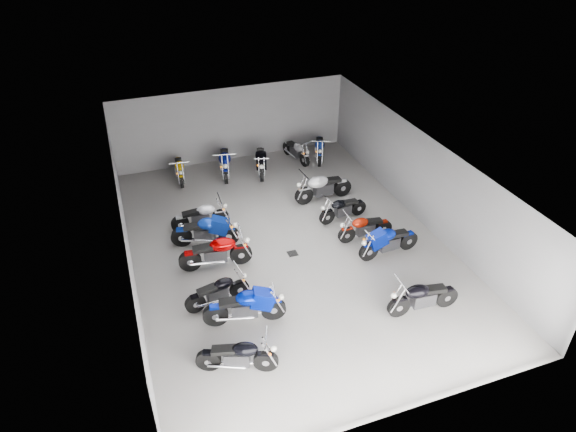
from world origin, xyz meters
name	(u,v)px	position (x,y,z in m)	size (l,w,h in m)	color
ground	(287,245)	(0.00, 0.00, 0.00)	(14.00, 14.00, 0.00)	gray
wall_back	(232,124)	(0.00, 7.00, 1.60)	(10.00, 0.10, 3.20)	slate
wall_left	(126,235)	(-5.00, 0.00, 1.60)	(0.10, 14.00, 3.20)	slate
wall_right	(423,179)	(5.00, 0.00, 1.60)	(0.10, 14.00, 3.20)	slate
ceiling	(287,159)	(0.00, 0.00, 3.22)	(10.00, 14.00, 0.04)	black
drain_grate	(292,253)	(0.00, -0.50, 0.01)	(0.32, 0.32, 0.01)	black
motorcycle_left_a	(238,356)	(-2.92, -4.54, 0.49)	(1.96, 0.86, 0.90)	black
motorcycle_left_b	(245,306)	(-2.28, -2.98, 0.55)	(2.27, 0.63, 1.01)	black
motorcycle_left_c	(218,291)	(-2.82, -2.02, 0.46)	(1.93, 0.46, 0.85)	black
motorcycle_left_d	(216,252)	(-2.47, -0.31, 0.55)	(2.30, 0.53, 1.01)	black
motorcycle_left_e	(206,231)	(-2.53, 0.95, 0.54)	(2.22, 0.78, 1.00)	black
motorcycle_left_f	(201,216)	(-2.48, 2.00, 0.49)	(2.04, 0.42, 0.90)	black
motorcycle_right_a	(423,297)	(2.49, -4.25, 0.52)	(2.15, 0.45, 0.95)	black
motorcycle_right_c	(388,241)	(2.90, -1.58, 0.52)	(2.18, 0.47, 0.96)	black
motorcycle_right_d	(365,227)	(2.59, -0.53, 0.47)	(1.96, 0.39, 0.86)	black
motorcycle_right_e	(342,208)	(2.39, 0.83, 0.46)	(1.92, 0.46, 0.85)	black
motorcycle_right_f	(323,187)	(2.27, 2.34, 0.56)	(2.34, 0.48, 1.03)	black
motorcycle_back_b	(180,169)	(-2.57, 5.81, 0.48)	(0.44, 2.02, 0.89)	black
motorcycle_back_c	(225,162)	(-0.72, 5.64, 0.57)	(0.68, 2.34, 1.04)	black
motorcycle_back_d	(261,161)	(0.73, 5.29, 0.54)	(0.74, 2.22, 1.00)	black
motorcycle_back_e	(296,151)	(2.51, 5.83, 0.47)	(0.57, 1.94, 0.86)	black
motorcycle_back_f	(319,148)	(3.52, 5.65, 0.52)	(0.94, 2.05, 0.95)	black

